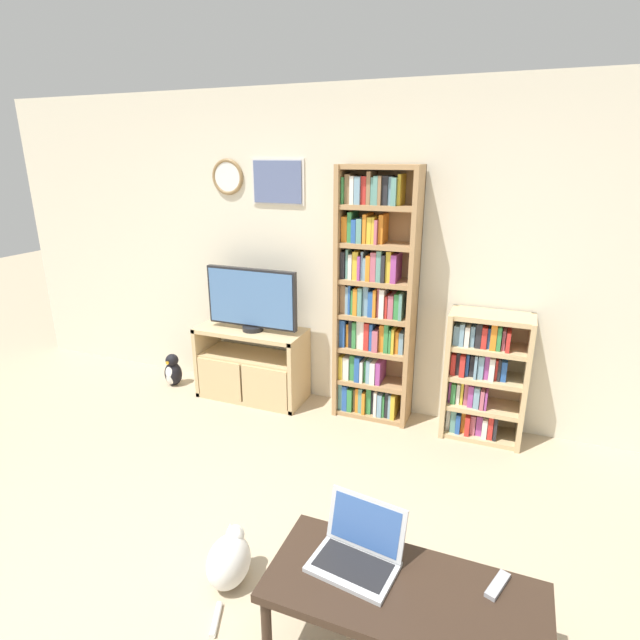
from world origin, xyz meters
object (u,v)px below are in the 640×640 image
(bookshelf_short, at_px, (482,376))
(penguin_figurine, at_px, (173,371))
(television, at_px, (252,300))
(bookshelf_tall, at_px, (373,302))
(laptop, at_px, (358,549))
(cat, at_px, (230,560))
(tv_stand, at_px, (251,364))
(remote_near_laptop, at_px, (498,585))
(coffee_table, at_px, (403,597))

(bookshelf_short, distance_m, penguin_figurine, 2.78)
(television, relative_size, bookshelf_tall, 0.41)
(laptop, relative_size, cat, 0.89)
(tv_stand, xyz_separation_m, bookshelf_tall, (1.07, 0.11, 0.66))
(tv_stand, bearing_deg, bookshelf_tall, 5.65)
(cat, bearing_deg, bookshelf_short, 62.97)
(remote_near_laptop, bearing_deg, coffee_table, 43.15)
(laptop, distance_m, cat, 0.77)
(bookshelf_short, height_order, cat, bookshelf_short)
(bookshelf_short, distance_m, coffee_table, 2.08)
(television, relative_size, penguin_figurine, 2.63)
(tv_stand, height_order, bookshelf_short, bookshelf_short)
(bookshelf_tall, bearing_deg, coffee_table, -70.53)
(bookshelf_tall, relative_size, coffee_table, 1.80)
(bookshelf_tall, xyz_separation_m, bookshelf_short, (0.87, -0.02, -0.49))
(tv_stand, xyz_separation_m, coffee_table, (1.80, -1.98, 0.05))
(remote_near_laptop, distance_m, cat, 1.28)
(bookshelf_tall, relative_size, penguin_figurine, 6.49)
(cat, bearing_deg, remote_near_laptop, 2.14)
(tv_stand, bearing_deg, remote_near_laptop, -40.44)
(bookshelf_tall, height_order, coffee_table, bookshelf_tall)
(bookshelf_tall, height_order, bookshelf_short, bookshelf_tall)
(television, bearing_deg, bookshelf_tall, 6.48)
(bookshelf_short, bearing_deg, penguin_figurine, -176.94)
(cat, bearing_deg, laptop, -2.92)
(television, distance_m, remote_near_laptop, 2.83)
(coffee_table, bearing_deg, cat, 172.49)
(bookshelf_tall, xyz_separation_m, remote_near_laptop, (1.09, -1.94, -0.55))
(tv_stand, height_order, television, television)
(television, height_order, bookshelf_short, television)
(bookshelf_tall, bearing_deg, bookshelf_short, -1.05)
(television, xyz_separation_m, cat, (0.86, -1.85, -0.78))
(coffee_table, distance_m, penguin_figurine, 3.26)
(laptop, xyz_separation_m, remote_near_laptop, (0.57, 0.07, -0.05))
(cat, xyz_separation_m, penguin_figurine, (-1.72, 1.81, 0.00))
(tv_stand, relative_size, television, 1.17)
(television, bearing_deg, cat, -64.98)
(bookshelf_short, distance_m, remote_near_laptop, 1.94)
(bookshelf_tall, distance_m, remote_near_laptop, 2.29)
(remote_near_laptop, xyz_separation_m, cat, (-1.25, -0.03, -0.29))
(tv_stand, bearing_deg, television, -15.77)
(remote_near_laptop, bearing_deg, penguin_figurine, -10.75)
(bookshelf_short, relative_size, remote_near_laptop, 5.98)
(coffee_table, relative_size, penguin_figurine, 3.61)
(bookshelf_short, bearing_deg, bookshelf_tall, 178.95)
(coffee_table, bearing_deg, bookshelf_tall, 109.47)
(remote_near_laptop, height_order, cat, remote_near_laptop)
(tv_stand, height_order, laptop, laptop)
(laptop, height_order, cat, laptop)
(coffee_table, height_order, remote_near_laptop, remote_near_laptop)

